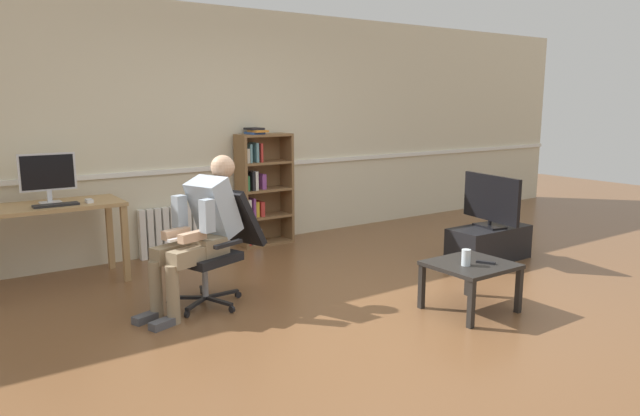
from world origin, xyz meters
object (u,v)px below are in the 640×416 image
(computer_mouse, at_px, (89,201))
(tv_stand, at_px, (489,243))
(radiator, at_px, (177,230))
(tv_screen, at_px, (491,200))
(keyboard, at_px, (56,205))
(office_chair, at_px, (219,241))
(spare_remote, at_px, (486,262))
(imac_monitor, at_px, (48,174))
(coffee_table, at_px, (471,270))
(person_seated, at_px, (200,229))
(computer_desk, at_px, (53,216))
(bookshelf, at_px, (260,190))
(drinking_glass, at_px, (466,257))

(computer_mouse, xyz_separation_m, tv_stand, (3.64, -1.60, -0.59))
(radiator, bearing_deg, tv_screen, -38.73)
(keyboard, bearing_deg, tv_screen, -21.94)
(office_chair, height_order, spare_remote, office_chair)
(keyboard, distance_m, office_chair, 1.53)
(imac_monitor, bearing_deg, coffee_table, -46.13)
(computer_mouse, relative_size, radiator, 0.12)
(person_seated, xyz_separation_m, spare_remote, (1.82, -1.40, -0.25))
(tv_screen, bearing_deg, person_seated, 91.81)
(radiator, bearing_deg, imac_monitor, -166.50)
(computer_desk, relative_size, coffee_table, 1.91)
(bookshelf, xyz_separation_m, person_seated, (-1.44, -1.60, 0.00))
(office_chair, xyz_separation_m, drinking_glass, (1.45, -1.41, -0.06))
(radiator, xyz_separation_m, coffee_table, (1.29, -3.01, 0.07))
(spare_remote, bearing_deg, office_chair, 108.48)
(keyboard, height_order, computer_mouse, computer_mouse)
(person_seated, bearing_deg, tv_stand, 63.15)
(drinking_glass, distance_m, spare_remote, 0.19)
(keyboard, xyz_separation_m, computer_mouse, (0.29, 0.02, 0.01))
(radiator, distance_m, tv_screen, 3.39)
(coffee_table, bearing_deg, computer_mouse, 132.58)
(imac_monitor, distance_m, person_seated, 1.67)
(drinking_glass, xyz_separation_m, spare_remote, (0.18, -0.05, -0.06))
(imac_monitor, xyz_separation_m, bookshelf, (2.30, 0.21, -0.37))
(computer_desk, height_order, drinking_glass, computer_desk)
(keyboard, bearing_deg, person_seated, -53.87)
(computer_desk, xyz_separation_m, person_seated, (0.86, -1.30, 0.01))
(imac_monitor, xyz_separation_m, keyboard, (0.01, -0.22, -0.25))
(imac_monitor, relative_size, tv_screen, 0.60)
(coffee_table, xyz_separation_m, drinking_glass, (-0.09, -0.03, 0.12))
(tv_screen, height_order, spare_remote, tv_screen)
(imac_monitor, bearing_deg, office_chair, -51.40)
(computer_desk, distance_m, computer_mouse, 0.34)
(keyboard, height_order, spare_remote, keyboard)
(office_chair, relative_size, coffee_table, 1.52)
(keyboard, height_order, office_chair, office_chair)
(radiator, relative_size, tv_screen, 1.03)
(imac_monitor, xyz_separation_m, drinking_glass, (2.50, -2.72, -0.56))
(radiator, relative_size, tv_stand, 0.91)
(radiator, distance_m, tv_stand, 3.37)
(computer_mouse, xyz_separation_m, radiator, (1.01, 0.51, -0.50))
(office_chair, distance_m, person_seated, 0.24)
(computer_desk, height_order, radiator, computer_desk)
(bookshelf, xyz_separation_m, radiator, (-1.00, 0.10, -0.38))
(drinking_glass, bearing_deg, coffee_table, 15.87)
(keyboard, relative_size, radiator, 0.45)
(drinking_glass, height_order, spare_remote, drinking_glass)
(office_chair, distance_m, coffee_table, 2.08)
(bookshelf, distance_m, person_seated, 2.15)
(tv_stand, relative_size, spare_remote, 6.10)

